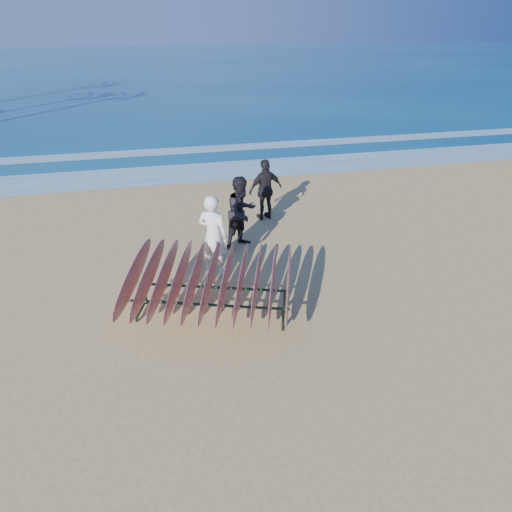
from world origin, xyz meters
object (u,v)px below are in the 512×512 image
object	(u,v)px
person_dark_a	(242,212)
person_dark_b	(266,190)
person_white	(213,236)
surfboard_rack	(210,281)

from	to	relation	value
person_dark_a	person_dark_b	bearing A→B (deg)	26.00
person_white	person_dark_b	bearing A→B (deg)	-89.34
person_dark_a	person_dark_b	distance (m)	1.99
surfboard_rack	person_white	distance (m)	1.81
surfboard_rack	person_dark_a	xyz separation A→B (m)	(1.28, 3.08, 0.10)
person_white	person_dark_b	world-z (taller)	person_white
person_white	person_dark_b	xyz separation A→B (m)	(2.01, 2.98, -0.07)
surfboard_rack	person_dark_a	distance (m)	3.34
person_white	person_dark_b	distance (m)	3.60
surfboard_rack	person_dark_b	distance (m)	5.31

